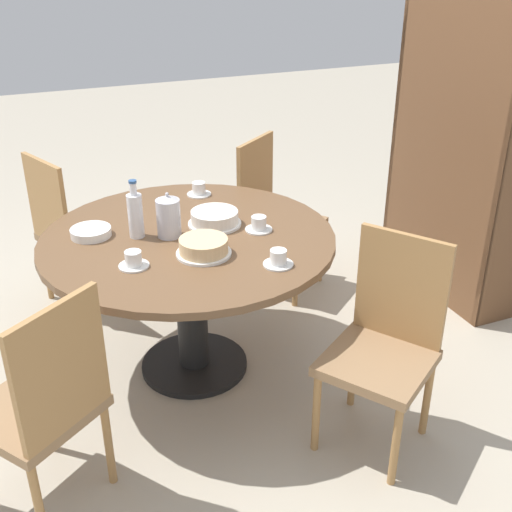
# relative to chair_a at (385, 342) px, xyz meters

# --- Properties ---
(ground_plane) EXTENTS (14.00, 14.00, 0.00)m
(ground_plane) POSITION_rel_chair_a_xyz_m (-0.79, -0.61, -0.49)
(ground_plane) COLOR #B2A893
(dining_table) EXTENTS (1.39, 1.39, 0.76)m
(dining_table) POSITION_rel_chair_a_xyz_m (-0.79, -0.61, 0.12)
(dining_table) COLOR black
(dining_table) RESTS_ON ground_plane
(chair_a) EXTENTS (0.58, 0.58, 0.94)m
(chair_a) POSITION_rel_chair_a_xyz_m (0.00, 0.00, 0.00)
(chair_a) COLOR #A87A47
(chair_a) RESTS_ON ground_plane
(chair_b) EXTENTS (0.59, 0.59, 0.94)m
(chair_b) POSITION_rel_chair_a_xyz_m (-1.45, 0.13, 0.00)
(chair_b) COLOR #A87A47
(chair_b) RESTS_ON ground_plane
(chair_c) EXTENTS (0.55, 0.55, 0.94)m
(chair_c) POSITION_rel_chair_a_xyz_m (-1.68, -1.05, 0.00)
(chair_c) COLOR #A87A47
(chair_c) RESTS_ON ground_plane
(chair_d) EXTENTS (0.59, 0.59, 0.94)m
(chair_d) POSITION_rel_chair_a_xyz_m (-0.15, -1.37, 0.00)
(chair_d) COLOR #A87A47
(chair_d) RESTS_ON ground_plane
(bookshelf) EXTENTS (1.00, 0.28, 2.00)m
(bookshelf) POSITION_rel_chair_a_xyz_m (-1.00, 1.11, 0.49)
(bookshelf) COLOR brown
(bookshelf) RESTS_ON ground_plane
(coffee_pot) EXTENTS (0.11, 0.11, 0.22)m
(coffee_pot) POSITION_rel_chair_a_xyz_m (-0.81, -0.69, 0.37)
(coffee_pot) COLOR silver
(coffee_pot) RESTS_ON dining_table
(water_bottle) EXTENTS (0.07, 0.07, 0.28)m
(water_bottle) POSITION_rel_chair_a_xyz_m (-0.87, -0.83, 0.38)
(water_bottle) COLOR silver
(water_bottle) RESTS_ON dining_table
(cake_main) EXTENTS (0.26, 0.26, 0.07)m
(cake_main) POSITION_rel_chair_a_xyz_m (-0.85, -0.45, 0.30)
(cake_main) COLOR white
(cake_main) RESTS_ON dining_table
(cake_second) EXTENTS (0.25, 0.25, 0.08)m
(cake_second) POSITION_rel_chair_a_xyz_m (-0.57, -0.60, 0.30)
(cake_second) COLOR white
(cake_second) RESTS_ON dining_table
(cup_a) EXTENTS (0.13, 0.13, 0.07)m
(cup_a) POSITION_rel_chair_a_xyz_m (-1.26, -0.40, 0.30)
(cup_a) COLOR silver
(cup_a) RESTS_ON dining_table
(cup_b) EXTENTS (0.13, 0.13, 0.07)m
(cup_b) POSITION_rel_chair_a_xyz_m (-0.35, -0.34, 0.30)
(cup_b) COLOR silver
(cup_b) RESTS_ON dining_table
(cup_c) EXTENTS (0.13, 0.13, 0.07)m
(cup_c) POSITION_rel_chair_a_xyz_m (-0.71, -0.28, 0.30)
(cup_c) COLOR silver
(cup_c) RESTS_ON dining_table
(cup_d) EXTENTS (0.13, 0.13, 0.07)m
(cup_d) POSITION_rel_chair_a_xyz_m (-0.57, -0.92, 0.30)
(cup_d) COLOR silver
(cup_d) RESTS_ON dining_table
(plate_stack) EXTENTS (0.19, 0.19, 0.04)m
(plate_stack) POSITION_rel_chair_a_xyz_m (-0.96, -1.03, 0.29)
(plate_stack) COLOR white
(plate_stack) RESTS_ON dining_table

